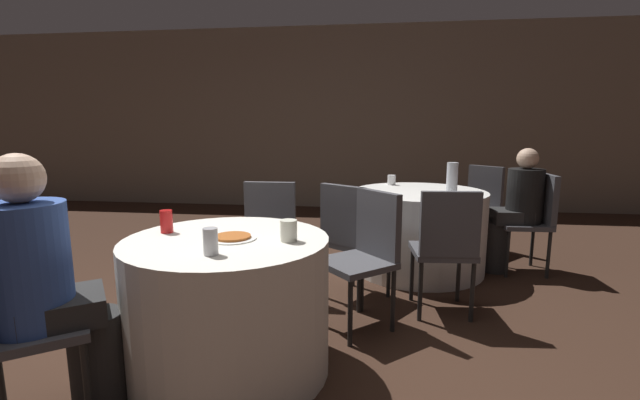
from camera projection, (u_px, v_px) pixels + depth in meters
ground_plane at (220, 352)px, 2.46m from camera, size 16.00×16.00×0.00m
wall_back at (321, 119)px, 6.73m from camera, size 16.00×0.06×2.80m
table_near at (229, 305)px, 2.24m from camera, size 1.05×1.05×0.72m
table_far at (418, 230)px, 3.86m from camera, size 1.17×1.17×0.72m
chair_near_southwest at (7, 313)px, 1.76m from camera, size 0.56×0.56×0.88m
chair_near_northeast at (367, 246)px, 2.73m from camera, size 0.56×0.56×0.88m
chair_near_north at (268, 231)px, 3.13m from camera, size 0.41×0.42×0.88m
chair_far_south at (446, 241)px, 2.85m from camera, size 0.43×0.44×0.88m
chair_far_southwest at (350, 232)px, 3.10m from camera, size 0.56×0.56×0.88m
chair_far_northeast at (480, 200)px, 4.44m from camera, size 0.57×0.57×0.88m
chair_far_east at (534, 214)px, 3.75m from camera, size 0.42×0.42×0.88m
person_black_shirt at (514, 212)px, 3.76m from camera, size 0.49×0.31×1.10m
person_blue_shirt at (51, 290)px, 1.82m from camera, size 0.47×0.45×1.18m
pizza_plate_near at (232, 237)px, 2.17m from camera, size 0.25×0.25×0.02m
soda_can_silver at (211, 242)px, 1.89m from camera, size 0.07×0.07×0.12m
soda_can_red at (166, 221)px, 2.29m from camera, size 0.07×0.07×0.12m
cup_near at (289, 231)px, 2.12m from camera, size 0.08×0.08×0.11m
bottle_far at (452, 179)px, 3.53m from camera, size 0.09×0.09×0.27m
cup_far at (392, 180)px, 4.17m from camera, size 0.08×0.08×0.10m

